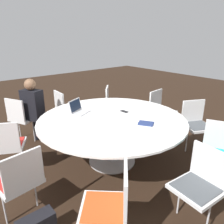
# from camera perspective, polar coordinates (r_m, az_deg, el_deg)

# --- Properties ---
(ground_plane) EXTENTS (16.00, 16.00, 0.00)m
(ground_plane) POSITION_cam_1_polar(r_m,az_deg,el_deg) (3.65, 0.00, -12.61)
(ground_plane) COLOR black
(conference_table) EXTENTS (2.23, 2.23, 0.75)m
(conference_table) POSITION_cam_1_polar(r_m,az_deg,el_deg) (3.35, 0.00, -3.13)
(conference_table) COLOR #B7B7BC
(conference_table) RESTS_ON ground_plane
(chair_0) EXTENTS (0.57, 0.58, 0.87)m
(chair_0) POSITION_cam_1_polar(r_m,az_deg,el_deg) (4.37, -22.55, -0.89)
(chair_0) COLOR silver
(chair_0) RESTS_ON ground_plane
(chair_1) EXTENTS (0.59, 0.58, 0.87)m
(chair_1) POSITION_cam_1_polar(r_m,az_deg,el_deg) (3.39, -25.86, -7.30)
(chair_1) COLOR silver
(chair_1) RESTS_ON ground_plane
(chair_2) EXTENTS (0.49, 0.47, 0.87)m
(chair_2) POSITION_cam_1_polar(r_m,az_deg,el_deg) (2.59, -23.02, -15.63)
(chair_2) COLOR silver
(chair_2) RESTS_ON ground_plane
(chair_3) EXTENTS (0.61, 0.61, 0.87)m
(chair_3) POSITION_cam_1_polar(r_m,az_deg,el_deg) (2.12, -0.31, -22.63)
(chair_3) COLOR silver
(chair_3) RESTS_ON ground_plane
(chair_4) EXTENTS (0.46, 0.48, 0.87)m
(chair_4) POSITION_cam_1_polar(r_m,az_deg,el_deg) (2.53, 22.10, -16.40)
(chair_4) COLOR silver
(chair_4) RESTS_ON ground_plane
(chair_5) EXTENTS (0.57, 0.58, 0.87)m
(chair_5) POSITION_cam_1_polar(r_m,az_deg,el_deg) (3.22, 26.24, -8.80)
(chair_5) COLOR silver
(chair_5) RESTS_ON ground_plane
(chair_6) EXTENTS (0.58, 0.57, 0.87)m
(chair_6) POSITION_cam_1_polar(r_m,az_deg,el_deg) (4.05, 21.10, -2.29)
(chair_6) COLOR silver
(chair_6) RESTS_ON ground_plane
(chair_7) EXTENTS (0.48, 0.47, 0.87)m
(chair_7) POSITION_cam_1_polar(r_m,az_deg,el_deg) (4.57, 12.55, 1.06)
(chair_7) COLOR silver
(chair_7) RESTS_ON ground_plane
(chair_8) EXTENTS (0.61, 0.61, 0.87)m
(chair_8) POSITION_cam_1_polar(r_m,az_deg,el_deg) (4.82, 0.23, 2.50)
(chair_8) COLOR silver
(chair_8) RESTS_ON ground_plane
(chair_9) EXTENTS (0.45, 0.46, 0.87)m
(chair_9) POSITION_cam_1_polar(r_m,az_deg,el_deg) (4.59, -12.03, 1.18)
(chair_9) COLOR silver
(chair_9) RESTS_ON ground_plane
(person_0) EXTENTS (0.36, 0.42, 1.22)m
(person_0) POSITION_cam_1_polar(r_m,az_deg,el_deg) (4.20, -19.83, 1.42)
(person_0) COLOR black
(person_0) RESTS_ON ground_plane
(laptop) EXTENTS (0.37, 0.34, 0.21)m
(laptop) POSITION_cam_1_polar(r_m,az_deg,el_deg) (3.57, -8.79, 0.68)
(laptop) COLOR silver
(laptop) RESTS_ON conference_table
(spiral_notebook) EXTENTS (0.24, 0.26, 0.02)m
(spiral_notebook) POSITION_cam_1_polar(r_m,az_deg,el_deg) (3.14, 8.85, -2.94)
(spiral_notebook) COLOR navy
(spiral_notebook) RESTS_ON conference_table
(cell_phone) EXTENTS (0.08, 0.15, 0.01)m
(cell_phone) POSITION_cam_1_polar(r_m,az_deg,el_deg) (3.59, 3.24, 0.16)
(cell_phone) COLOR black
(cell_phone) RESTS_ON conference_table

